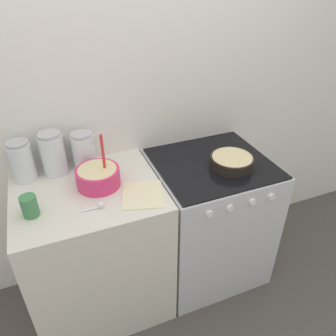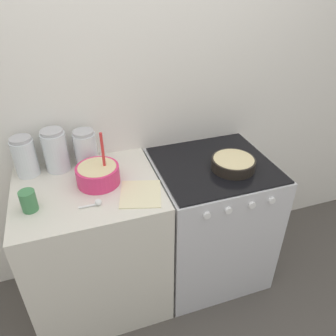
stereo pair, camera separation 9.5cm
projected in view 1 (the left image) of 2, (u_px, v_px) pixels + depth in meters
name	position (u px, v px, depth m)	size (l,w,h in m)	color
ground_plane	(176.00, 318.00, 2.15)	(12.00, 12.00, 0.00)	#4C4742
wall_back	(135.00, 109.00, 2.05)	(4.61, 0.05, 2.40)	white
countertop_cabinet	(97.00, 250.00, 2.04)	(0.80, 0.67, 0.92)	silver
stove	(208.00, 218.00, 2.29)	(0.73, 0.69, 0.92)	silver
mixing_bowl	(98.00, 176.00, 1.80)	(0.24, 0.24, 0.31)	#E0336B
baking_pan	(232.00, 161.00, 1.98)	(0.26, 0.26, 0.07)	black
storage_jar_left	(22.00, 163.00, 1.83)	(0.13, 0.13, 0.24)	silver
storage_jar_middle	(54.00, 156.00, 1.88)	(0.14, 0.14, 0.26)	silver
storage_jar_right	(84.00, 153.00, 1.94)	(0.13, 0.13, 0.23)	silver
tin_can	(30.00, 206.00, 1.59)	(0.08, 0.08, 0.11)	#3F7F4C
recipe_page	(143.00, 195.00, 1.75)	(0.27, 0.29, 0.01)	beige
measuring_spoon	(99.00, 206.00, 1.65)	(0.12, 0.04, 0.04)	white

